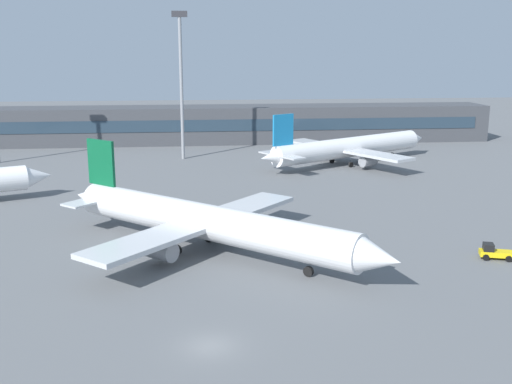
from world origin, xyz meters
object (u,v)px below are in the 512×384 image
Objects in this scene: airplane_near at (209,223)px; floodlight_tower_west at (181,77)px; baggage_tug_yellow at (494,252)px; airplane_far at (350,147)px.

airplane_near is 1.22× the size of floodlight_tower_west.
floodlight_tower_west is at bearing 117.53° from baggage_tug_yellow.
floodlight_tower_west is at bearing 93.51° from airplane_near.
airplane_near is at bearing -86.49° from floodlight_tower_west.
floodlight_tower_west is (-35.47, 68.06, 16.54)m from baggage_tug_yellow.
floodlight_tower_west reaches higher than airplane_far.
floodlight_tower_west reaches higher than baggage_tug_yellow.
baggage_tug_yellow is at bearing -88.53° from airplane_far.
baggage_tug_yellow is at bearing -10.13° from airplane_near.
baggage_tug_yellow is 0.13× the size of floodlight_tower_west.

